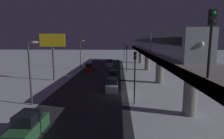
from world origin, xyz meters
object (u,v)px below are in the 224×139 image
sedan_red (89,68)px  traffic_light_far (124,50)px  sedan_green (28,126)px  sedan_green_2 (114,76)px  traffic_light_mid (127,55)px  rail_signal (211,32)px  sedan_white (112,86)px  commercial_billboard (53,45)px  sedan_silver (109,63)px  subway_train (151,42)px  traffic_light_near (135,70)px

sedan_red → traffic_light_far: size_ratio=0.65×
sedan_green → sedan_green_2: bearing=-106.4°
traffic_light_mid → traffic_light_far: 22.81m
sedan_red → traffic_light_mid: 10.08m
rail_signal → sedan_green: (12.74, -2.99, -7.45)m
rail_signal → sedan_red: rail_signal is taller
sedan_red → sedan_green_2: 12.64m
sedan_white → commercial_billboard: 14.82m
sedan_green → traffic_light_mid: (-9.30, -30.76, 3.40)m
sedan_green_2 → sedan_red: bearing=120.4°
sedan_silver → traffic_light_mid: size_ratio=0.75×
subway_train → sedan_red: bearing=-7.5°
rail_signal → sedan_white: 19.81m
sedan_silver → traffic_light_far: size_ratio=0.75×
sedan_green_2 → sedan_white: bearing=-90.0°
sedan_green → traffic_light_far: traffic_light_far is taller
sedan_silver → traffic_light_near: bearing=-82.1°
rail_signal → sedan_white: bearing=-69.8°
traffic_light_near → commercial_billboard: (14.40, -13.42, 2.63)m
sedan_silver → traffic_light_near: traffic_light_near is taller
rail_signal → traffic_light_far: 56.82m
traffic_light_far → sedan_green_2: bearing=84.8°
sedan_green_2 → sedan_silver: size_ratio=0.85×
sedan_silver → traffic_light_far: traffic_light_far is taller
rail_signal → traffic_light_near: (3.44, -10.94, -4.05)m
rail_signal → sedan_green_2: 26.60m
traffic_light_mid → subway_train: bearing=179.3°
subway_train → rail_signal: bearing=86.5°
traffic_light_far → traffic_light_near: bearing=90.0°
sedan_red → sedan_silver: bearing=-116.4°
sedan_red → sedan_green: bearing=90.0°
commercial_billboard → traffic_light_near: bearing=137.0°
sedan_white → sedan_silver: 27.75m
sedan_white → traffic_light_near: 7.71m
traffic_light_near → traffic_light_far: 45.63m
subway_train → traffic_light_near: size_ratio=8.67×
rail_signal → sedan_silver: 46.25m
commercial_billboard → rail_signal: bearing=126.2°
traffic_light_near → rail_signal: bearing=107.4°
rail_signal → sedan_green: rail_signal is taller
subway_train → traffic_light_near: 23.61m
sedan_red → commercial_billboard: commercial_billboard is taller
subway_train → sedan_green: bearing=64.3°
rail_signal → sedan_green_2: size_ratio=0.98×
rail_signal → sedan_red: bearing=-70.3°
traffic_light_far → commercial_billboard: 35.38m
traffic_light_far → rail_signal: bearing=93.5°
subway_train → sedan_white: (8.40, 16.47, -6.51)m
sedan_silver → traffic_light_near: size_ratio=0.75×
sedan_green_2 → traffic_light_mid: bearing=72.2°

